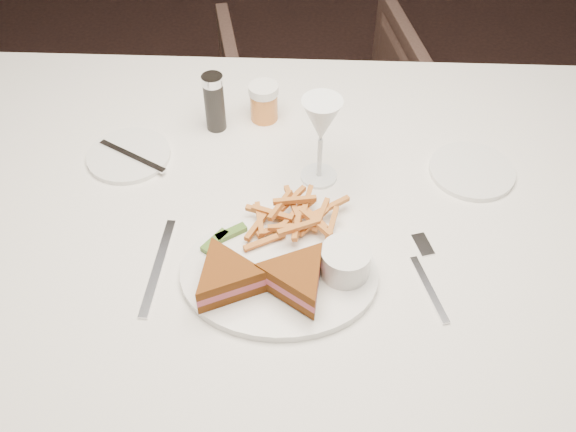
# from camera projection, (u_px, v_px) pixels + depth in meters

# --- Properties ---
(ground) EXTENTS (5.00, 5.00, 0.00)m
(ground) POSITION_uv_depth(u_px,v_px,m) (429.00, 417.00, 1.67)
(ground) COLOR black
(ground) RESTS_ON ground
(table) EXTENTS (1.60, 1.18, 0.75)m
(table) POSITION_uv_depth(u_px,v_px,m) (292.00, 332.00, 1.41)
(table) COLOR white
(table) RESTS_ON ground
(chair_far) EXTENTS (0.75, 0.72, 0.61)m
(chair_far) POSITION_uv_depth(u_px,v_px,m) (320.00, 104.00, 2.09)
(chair_far) COLOR #47322B
(chair_far) RESTS_ON ground
(table_setting) EXTENTS (0.81, 0.58, 0.18)m
(table_setting) POSITION_uv_depth(u_px,v_px,m) (287.00, 218.00, 1.08)
(table_setting) COLOR white
(table_setting) RESTS_ON table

